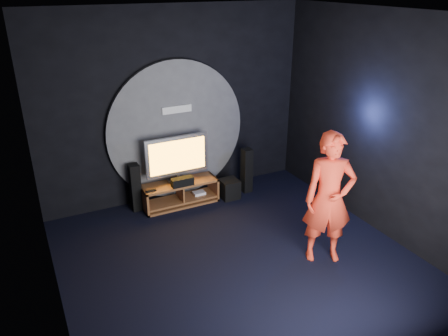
% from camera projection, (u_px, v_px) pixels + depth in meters
% --- Properties ---
extents(floor, '(5.00, 5.00, 0.00)m').
position_uv_depth(floor, '(239.00, 261.00, 6.52)').
color(floor, black).
rests_on(floor, ground).
extents(back_wall, '(5.00, 0.04, 3.50)m').
position_uv_depth(back_wall, '(175.00, 106.00, 7.86)').
color(back_wall, black).
rests_on(back_wall, ground).
extents(front_wall, '(5.00, 0.04, 3.50)m').
position_uv_depth(front_wall, '(379.00, 248.00, 3.77)').
color(front_wall, black).
rests_on(front_wall, ground).
extents(left_wall, '(0.04, 5.00, 3.50)m').
position_uv_depth(left_wall, '(41.00, 189.00, 4.79)').
color(left_wall, black).
rests_on(left_wall, ground).
extents(right_wall, '(0.04, 5.00, 3.50)m').
position_uv_depth(right_wall, '(381.00, 126.00, 6.84)').
color(right_wall, black).
rests_on(right_wall, ground).
extents(ceiling, '(5.00, 5.00, 0.01)m').
position_uv_depth(ceiling, '(243.00, 13.00, 5.11)').
color(ceiling, black).
rests_on(ceiling, back_wall).
extents(wall_disc_panel, '(2.60, 0.11, 2.60)m').
position_uv_depth(wall_disc_panel, '(177.00, 131.00, 8.00)').
color(wall_disc_panel, '#515156').
rests_on(wall_disc_panel, ground).
extents(media_console, '(1.40, 0.45, 0.45)m').
position_uv_depth(media_console, '(181.00, 195.00, 8.07)').
color(media_console, brown).
rests_on(media_console, ground).
extents(tv, '(1.17, 0.22, 0.87)m').
position_uv_depth(tv, '(177.00, 157.00, 7.83)').
color(tv, '#A6A6AD').
rests_on(tv, media_console).
extents(center_speaker, '(0.40, 0.15, 0.15)m').
position_uv_depth(center_speaker, '(182.00, 182.00, 7.81)').
color(center_speaker, black).
rests_on(center_speaker, media_console).
extents(remote, '(0.18, 0.05, 0.02)m').
position_uv_depth(remote, '(151.00, 191.00, 7.62)').
color(remote, black).
rests_on(remote, media_console).
extents(tower_speaker_left, '(0.18, 0.20, 0.89)m').
position_uv_depth(tower_speaker_left, '(135.00, 187.00, 7.79)').
color(tower_speaker_left, black).
rests_on(tower_speaker_left, ground).
extents(tower_speaker_right, '(0.18, 0.20, 0.89)m').
position_uv_depth(tower_speaker_right, '(247.00, 170.00, 8.47)').
color(tower_speaker_right, black).
rests_on(tower_speaker_right, ground).
extents(subwoofer, '(0.33, 0.33, 0.37)m').
position_uv_depth(subwoofer, '(229.00, 189.00, 8.32)').
color(subwoofer, black).
rests_on(subwoofer, ground).
extents(player, '(0.86, 0.74, 1.99)m').
position_uv_depth(player, '(329.00, 199.00, 6.21)').
color(player, red).
rests_on(player, ground).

